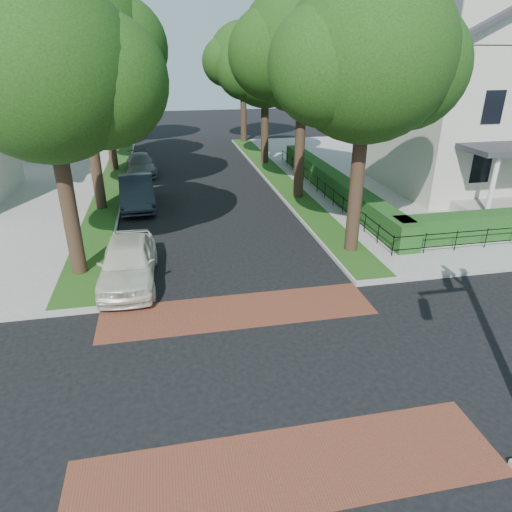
# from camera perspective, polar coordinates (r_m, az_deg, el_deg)

# --- Properties ---
(ground) EXTENTS (120.00, 120.00, 0.00)m
(ground) POSITION_cam_1_polar(r_m,az_deg,el_deg) (12.65, 0.21, -14.24)
(ground) COLOR black
(ground) RESTS_ON ground
(sidewalk_ne) EXTENTS (30.00, 30.00, 0.15)m
(sidewalk_ne) POSITION_cam_1_polar(r_m,az_deg,el_deg) (36.71, 25.13, 9.72)
(sidewalk_ne) COLOR gray
(sidewalk_ne) RESTS_ON ground
(crosswalk_far) EXTENTS (9.00, 2.20, 0.01)m
(crosswalk_far) POSITION_cam_1_polar(r_m,az_deg,el_deg) (15.24, -2.25, -6.86)
(crosswalk_far) COLOR brown
(crosswalk_far) RESTS_ON ground
(crosswalk_near) EXTENTS (9.00, 2.20, 0.01)m
(crosswalk_near) POSITION_cam_1_polar(r_m,az_deg,el_deg) (10.40, 4.15, -24.99)
(crosswalk_near) COLOR brown
(crosswalk_near) RESTS_ON ground
(grass_strip_ne) EXTENTS (1.60, 29.80, 0.02)m
(grass_strip_ne) POSITION_cam_1_polar(r_m,az_deg,el_deg) (30.72, 2.90, 9.67)
(grass_strip_ne) COLOR #234614
(grass_strip_ne) RESTS_ON sidewalk_ne
(grass_strip_nw) EXTENTS (1.60, 29.80, 0.02)m
(grass_strip_nw) POSITION_cam_1_polar(r_m,az_deg,el_deg) (30.00, -17.75, 8.19)
(grass_strip_nw) COLOR #234614
(grass_strip_nw) RESTS_ON sidewalk_nw
(tree_right_near) EXTENTS (7.75, 6.67, 10.66)m
(tree_right_near) POSITION_cam_1_polar(r_m,az_deg,el_deg) (18.57, 13.84, 22.85)
(tree_right_near) COLOR black
(tree_right_near) RESTS_ON sidewalk_ne
(tree_right_mid) EXTENTS (8.25, 7.09, 11.22)m
(tree_right_mid) POSITION_cam_1_polar(r_m,az_deg,el_deg) (26.09, 6.05, 24.37)
(tree_right_mid) COLOR black
(tree_right_mid) RESTS_ON sidewalk_ne
(tree_right_far) EXTENTS (7.25, 6.23, 9.74)m
(tree_right_far) POSITION_cam_1_polar(r_m,az_deg,el_deg) (34.78, 1.26, 22.64)
(tree_right_far) COLOR black
(tree_right_far) RESTS_ON sidewalk_ne
(tree_right_back) EXTENTS (7.50, 6.45, 10.20)m
(tree_right_back) POSITION_cam_1_polar(r_m,az_deg,el_deg) (43.60, -1.56, 23.43)
(tree_right_back) COLOR black
(tree_right_back) RESTS_ON sidewalk_ne
(tree_left_near) EXTENTS (7.50, 6.45, 10.20)m
(tree_left_near) POSITION_cam_1_polar(r_m,az_deg,el_deg) (17.27, -24.37, 20.26)
(tree_left_near) COLOR black
(tree_left_near) RESTS_ON sidewalk_nw
(tree_left_mid) EXTENTS (8.00, 6.88, 11.48)m
(tree_left_mid) POSITION_cam_1_polar(r_m,az_deg,el_deg) (25.17, -21.07, 23.87)
(tree_left_mid) COLOR black
(tree_left_mid) RESTS_ON sidewalk_nw
(tree_left_far) EXTENTS (7.00, 6.02, 9.86)m
(tree_left_far) POSITION_cam_1_polar(r_m,az_deg,el_deg) (34.09, -18.57, 21.83)
(tree_left_far) COLOR black
(tree_left_far) RESTS_ON sidewalk_nw
(tree_left_back) EXTENTS (7.75, 6.66, 10.44)m
(tree_left_back) POSITION_cam_1_polar(r_m,az_deg,el_deg) (43.07, -17.37, 22.64)
(tree_left_back) COLOR black
(tree_left_back) RESTS_ON sidewalk_nw
(hedge_main_road) EXTENTS (1.00, 18.00, 1.20)m
(hedge_main_road) POSITION_cam_1_polar(r_m,az_deg,el_deg) (27.48, 9.76, 8.87)
(hedge_main_road) COLOR #1A4618
(hedge_main_road) RESTS_ON sidewalk_ne
(fence_main_road) EXTENTS (0.06, 18.00, 0.90)m
(fence_main_road) POSITION_cam_1_polar(r_m,az_deg,el_deg) (27.25, 8.14, 8.51)
(fence_main_road) COLOR black
(fence_main_road) RESTS_ON sidewalk_ne
(house_victorian) EXTENTS (13.00, 13.05, 12.48)m
(house_victorian) POSITION_cam_1_polar(r_m,az_deg,el_deg) (32.26, 27.29, 18.46)
(house_victorian) COLOR beige
(house_victorian) RESTS_ON sidewalk_ne
(parked_car_front) EXTENTS (2.09, 4.96, 1.68)m
(parked_car_front) POSITION_cam_1_polar(r_m,az_deg,el_deg) (17.32, -15.71, -0.69)
(parked_car_front) COLOR silver
(parked_car_front) RESTS_ON ground
(parked_car_middle) EXTENTS (2.07, 5.19, 1.68)m
(parked_car_middle) POSITION_cam_1_polar(r_m,az_deg,el_deg) (26.03, -14.68, 7.77)
(parked_car_middle) COLOR #1E252E
(parked_car_middle) RESTS_ON ground
(parked_car_rear) EXTENTS (2.30, 4.74, 1.33)m
(parked_car_rear) POSITION_cam_1_polar(r_m,az_deg,el_deg) (33.40, -14.20, 11.05)
(parked_car_rear) COLOR slate
(parked_car_rear) RESTS_ON ground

